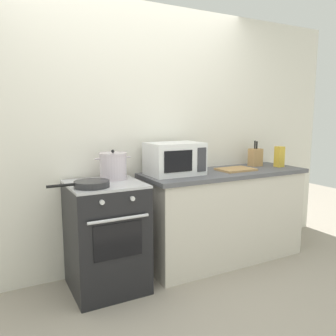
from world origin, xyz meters
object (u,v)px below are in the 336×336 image
Objects in this scene: stove at (106,236)px; pasta_box at (279,157)px; cutting_board at (236,169)px; knife_block at (255,157)px; frying_pan at (91,184)px; microwave at (174,159)px; stock_pot at (113,166)px.

stove is 4.18× the size of pasta_box.
cutting_board is 1.30× the size of knife_block.
frying_pan reaches higher than cutting_board.
microwave is (0.70, 0.08, 0.61)m from stove.
microwave reaches higher than stove.
frying_pan reaches higher than stove.
pasta_box is at bearing -3.05° from cutting_board.
stock_pot is 1.63m from knife_block.
cutting_board is at bearing 0.05° from stove.
cutting_board is at bearing 4.67° from frying_pan.
pasta_box is at bearing -4.71° from stock_pot.
stock_pot is 1.26m from cutting_board.
stove is at bearing -175.38° from knife_block.
knife_block reaches higher than stock_pot.
knife_block is (0.38, 0.14, 0.09)m from cutting_board.
knife_block is at bearing 20.20° from cutting_board.
pasta_box is (1.23, -0.11, -0.04)m from microwave.
pasta_box is (0.56, -0.03, 0.10)m from cutting_board.
frying_pan is (-0.26, -0.24, -0.09)m from stock_pot.
frying_pan is at bearing -175.33° from cutting_board.
pasta_box reaches higher than stove.
stock_pot is 0.68× the size of frying_pan.
microwave is 2.27× the size of pasta_box.
frying_pan is 2.08m from pasta_box.
microwave is 1.80× the size of knife_block.
knife_block reaches higher than pasta_box.
stove is 2.85× the size of stock_pot.
knife_block is at bearing 7.92° from frying_pan.
frying_pan is 2.15× the size of pasta_box.
cutting_board is at bearing -159.80° from knife_block.
stove is at bearing -179.95° from cutting_board.
frying_pan is at bearing -177.42° from pasta_box.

